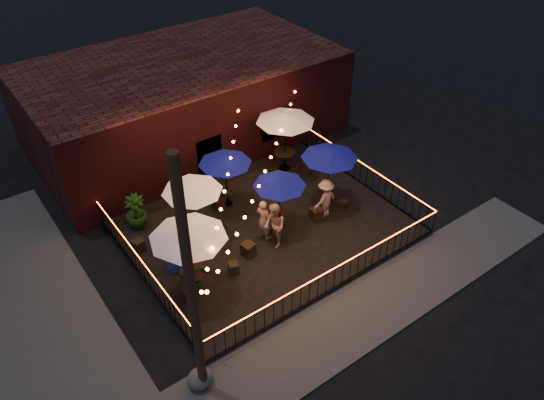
% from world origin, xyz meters
% --- Properties ---
extents(ground, '(110.00, 110.00, 0.00)m').
position_xyz_m(ground, '(0.00, 0.00, 0.00)').
color(ground, black).
rests_on(ground, ground).
extents(patio, '(10.00, 8.00, 0.15)m').
position_xyz_m(patio, '(0.00, 2.00, 0.07)').
color(patio, black).
rests_on(patio, ground).
extents(sidewalk, '(18.00, 2.50, 0.05)m').
position_xyz_m(sidewalk, '(0.00, -3.25, 0.03)').
color(sidewalk, '#474542').
rests_on(sidewalk, ground).
extents(brick_building, '(14.00, 8.00, 4.00)m').
position_xyz_m(brick_building, '(1.00, 9.99, 2.00)').
color(brick_building, '#390F11').
rests_on(brick_building, ground).
extents(utility_pole, '(0.26, 0.26, 8.00)m').
position_xyz_m(utility_pole, '(-5.40, -2.60, 4.00)').
color(utility_pole, '#321D14').
rests_on(utility_pole, ground).
extents(fence_front, '(10.00, 0.04, 1.04)m').
position_xyz_m(fence_front, '(0.00, -2.00, 0.66)').
color(fence_front, black).
rests_on(fence_front, patio).
extents(fence_left, '(0.04, 8.00, 1.04)m').
position_xyz_m(fence_left, '(-5.00, 2.00, 0.66)').
color(fence_left, black).
rests_on(fence_left, patio).
extents(fence_right, '(0.04, 8.00, 1.04)m').
position_xyz_m(fence_right, '(5.00, 2.00, 0.66)').
color(fence_right, black).
rests_on(fence_right, patio).
extents(festoon_lights, '(10.02, 8.72, 1.32)m').
position_xyz_m(festoon_lights, '(-1.01, 1.70, 2.52)').
color(festoon_lights, orange).
rests_on(festoon_lights, ground).
extents(cafe_table_0, '(2.75, 2.75, 2.77)m').
position_xyz_m(cafe_table_0, '(-3.80, 0.74, 2.68)').
color(cafe_table_0, black).
rests_on(cafe_table_0, patio).
extents(cafe_table_1, '(2.87, 2.87, 2.43)m').
position_xyz_m(cafe_table_1, '(-2.35, 3.15, 2.37)').
color(cafe_table_1, black).
rests_on(cafe_table_1, patio).
extents(cafe_table_2, '(2.37, 2.37, 2.21)m').
position_xyz_m(cafe_table_2, '(0.54, 1.81, 2.16)').
color(cafe_table_2, black).
rests_on(cafe_table_2, patio).
extents(cafe_table_3, '(2.67, 2.67, 2.31)m').
position_xyz_m(cafe_table_3, '(-0.37, 4.12, 2.26)').
color(cafe_table_3, black).
rests_on(cafe_table_3, patio).
extents(cafe_table_4, '(2.46, 2.46, 2.48)m').
position_xyz_m(cafe_table_4, '(3.02, 1.88, 2.41)').
color(cafe_table_4, black).
rests_on(cafe_table_4, patio).
extents(cafe_table_5, '(3.23, 3.23, 2.79)m').
position_xyz_m(cafe_table_5, '(3.07, 4.80, 2.69)').
color(cafe_table_5, black).
rests_on(cafe_table_5, patio).
extents(bistro_chair_0, '(0.39, 0.39, 0.45)m').
position_xyz_m(bistro_chair_0, '(-4.16, 0.50, 0.38)').
color(bistro_chair_0, black).
rests_on(bistro_chair_0, patio).
extents(bistro_chair_1, '(0.43, 0.43, 0.40)m').
position_xyz_m(bistro_chair_1, '(-2.28, 0.68, 0.35)').
color(bistro_chair_1, black).
rests_on(bistro_chair_1, patio).
extents(bistro_chair_2, '(0.43, 0.43, 0.44)m').
position_xyz_m(bistro_chair_2, '(-4.49, 3.70, 0.37)').
color(bistro_chair_2, black).
rests_on(bistro_chair_2, patio).
extents(bistro_chair_3, '(0.50, 0.50, 0.48)m').
position_xyz_m(bistro_chair_3, '(-2.25, 3.27, 0.39)').
color(bistro_chair_3, black).
rests_on(bistro_chair_3, patio).
extents(bistro_chair_4, '(0.50, 0.50, 0.50)m').
position_xyz_m(bistro_chair_4, '(-1.37, 1.12, 0.40)').
color(bistro_chair_4, black).
rests_on(bistro_chair_4, patio).
extents(bistro_chair_5, '(0.48, 0.48, 0.45)m').
position_xyz_m(bistro_chair_5, '(-0.05, 1.17, 0.37)').
color(bistro_chair_5, black).
rests_on(bistro_chair_5, patio).
extents(bistro_chair_6, '(0.48, 0.48, 0.48)m').
position_xyz_m(bistro_chair_6, '(-0.77, 4.09, 0.39)').
color(bistro_chair_6, black).
rests_on(bistro_chair_6, patio).
extents(bistro_chair_7, '(0.53, 0.53, 0.51)m').
position_xyz_m(bistro_chair_7, '(1.41, 3.94, 0.41)').
color(bistro_chair_7, black).
rests_on(bistro_chair_7, patio).
extents(bistro_chair_8, '(0.48, 0.48, 0.52)m').
position_xyz_m(bistro_chair_8, '(1.92, 1.22, 0.41)').
color(bistro_chair_8, black).
rests_on(bistro_chair_8, patio).
extents(bistro_chair_9, '(0.40, 0.40, 0.40)m').
position_xyz_m(bistro_chair_9, '(3.22, 1.11, 0.35)').
color(bistro_chair_9, black).
rests_on(bistro_chair_9, patio).
extents(bistro_chair_10, '(0.35, 0.35, 0.40)m').
position_xyz_m(bistro_chair_10, '(2.19, 4.02, 0.35)').
color(bistro_chair_10, black).
rests_on(bistro_chair_10, patio).
extents(bistro_chair_11, '(0.45, 0.45, 0.50)m').
position_xyz_m(bistro_chair_11, '(3.78, 4.01, 0.40)').
color(bistro_chair_11, black).
rests_on(bistro_chair_11, patio).
extents(patron_a, '(0.60, 0.73, 1.74)m').
position_xyz_m(patron_a, '(-0.37, 1.54, 1.02)').
color(patron_a, '#CBA68C').
rests_on(patron_a, patio).
extents(patron_b, '(0.87, 1.02, 1.83)m').
position_xyz_m(patron_b, '(-0.28, 0.99, 1.06)').
color(patron_b, tan).
rests_on(patron_b, patio).
extents(patron_c, '(1.15, 0.74, 1.69)m').
position_xyz_m(patron_c, '(2.32, 1.21, 1.00)').
color(patron_c, tan).
rests_on(patron_c, patio).
extents(potted_shrub_a, '(1.37, 1.28, 1.22)m').
position_xyz_m(potted_shrub_a, '(-3.75, 0.80, 0.76)').
color(potted_shrub_a, '#1C4115').
rests_on(potted_shrub_a, patio).
extents(potted_shrub_b, '(0.78, 0.64, 1.35)m').
position_xyz_m(potted_shrub_b, '(-3.54, 2.88, 0.83)').
color(potted_shrub_b, '#133C0D').
rests_on(potted_shrub_b, patio).
extents(potted_shrub_c, '(0.97, 0.97, 1.40)m').
position_xyz_m(potted_shrub_c, '(-3.94, 4.96, 0.85)').
color(potted_shrub_c, '#17360B').
rests_on(potted_shrub_c, patio).
extents(cooler, '(0.77, 0.62, 0.91)m').
position_xyz_m(cooler, '(-3.77, 2.04, 0.61)').
color(cooler, blue).
rests_on(cooler, patio).
extents(boulder, '(1.00, 0.92, 0.65)m').
position_xyz_m(boulder, '(-5.43, -2.45, 0.33)').
color(boulder, '#464641').
rests_on(boulder, ground).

